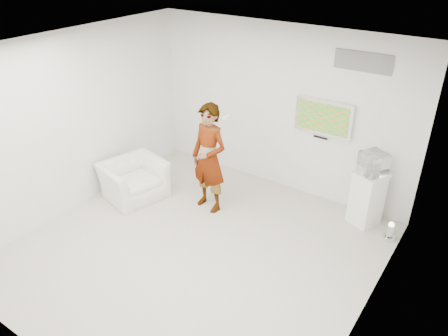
# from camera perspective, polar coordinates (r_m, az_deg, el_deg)

# --- Properties ---
(room) EXTENTS (5.01, 5.01, 3.00)m
(room) POSITION_cam_1_polar(r_m,az_deg,el_deg) (5.97, -4.04, 0.68)
(room) COLOR beige
(room) RESTS_ON ground
(tv) EXTENTS (1.00, 0.08, 0.60)m
(tv) POSITION_cam_1_polar(r_m,az_deg,el_deg) (7.52, 12.90, 6.46)
(tv) COLOR silver
(tv) RESTS_ON room
(logo_decal) EXTENTS (0.90, 0.02, 0.30)m
(logo_decal) POSITION_cam_1_polar(r_m,az_deg,el_deg) (7.10, 17.70, 13.07)
(logo_decal) COLOR slate
(logo_decal) RESTS_ON room
(person) EXTENTS (0.75, 0.54, 1.91)m
(person) POSITION_cam_1_polar(r_m,az_deg,el_deg) (7.27, -1.97, 1.24)
(person) COLOR silver
(person) RESTS_ON room
(armchair) EXTENTS (1.14, 1.24, 0.68)m
(armchair) POSITION_cam_1_polar(r_m,az_deg,el_deg) (8.05, -11.71, -1.49)
(armchair) COLOR silver
(armchair) RESTS_ON room
(pedestal) EXTENTS (0.59, 0.59, 0.93)m
(pedestal) POSITION_cam_1_polar(r_m,az_deg,el_deg) (7.48, 18.15, -3.78)
(pedestal) COLOR white
(pedestal) RESTS_ON room
(floor_uplight) EXTENTS (0.21, 0.21, 0.30)m
(floor_uplight) POSITION_cam_1_polar(r_m,az_deg,el_deg) (7.37, 20.86, -7.73)
(floor_uplight) COLOR silver
(floor_uplight) RESTS_ON room
(vitrine) EXTENTS (0.48, 0.48, 0.35)m
(vitrine) POSITION_cam_1_polar(r_m,az_deg,el_deg) (7.17, 18.91, 0.58)
(vitrine) COLOR white
(vitrine) RESTS_ON pedestal
(console) EXTENTS (0.13, 0.15, 0.20)m
(console) POSITION_cam_1_polar(r_m,az_deg,el_deg) (7.20, 18.82, 0.05)
(console) COLOR white
(console) RESTS_ON pedestal
(wii_remote) EXTENTS (0.05, 0.15, 0.04)m
(wii_remote) POSITION_cam_1_polar(r_m,az_deg,el_deg) (6.90, 0.30, 6.67)
(wii_remote) COLOR white
(wii_remote) RESTS_ON person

